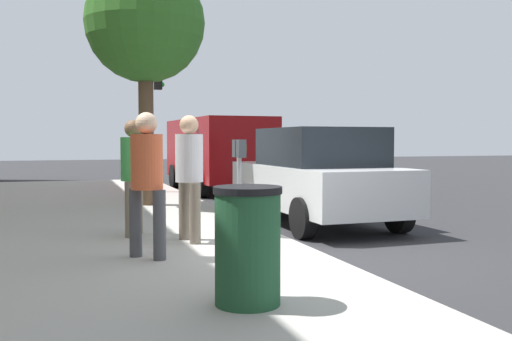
% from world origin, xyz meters
% --- Properties ---
extents(ground_plane, '(80.00, 80.00, 0.00)m').
position_xyz_m(ground_plane, '(0.00, 0.00, 0.00)').
color(ground_plane, '#2B2B2D').
rests_on(ground_plane, ground).
extents(sidewalk_slab, '(28.00, 6.00, 0.15)m').
position_xyz_m(sidewalk_slab, '(0.00, 3.00, 0.07)').
color(sidewalk_slab, '#A8A59E').
rests_on(sidewalk_slab, ground_plane).
extents(parking_meter, '(0.36, 0.12, 1.41)m').
position_xyz_m(parking_meter, '(1.21, 0.62, 1.17)').
color(parking_meter, gray).
rests_on(parking_meter, sidewalk_slab).
extents(pedestrian_at_meter, '(0.52, 0.38, 1.74)m').
position_xyz_m(pedestrian_at_meter, '(0.97, 1.41, 1.17)').
color(pedestrian_at_meter, '#726656').
rests_on(pedestrian_at_meter, sidewalk_slab).
extents(pedestrian_bystander, '(0.44, 0.39, 1.73)m').
position_xyz_m(pedestrian_bystander, '(0.02, 2.12, 1.16)').
color(pedestrian_bystander, '#47474C').
rests_on(pedestrian_bystander, sidewalk_slab).
extents(parking_officer, '(0.49, 0.37, 1.70)m').
position_xyz_m(parking_officer, '(1.75, 2.08, 1.14)').
color(parking_officer, '#726656').
rests_on(parking_officer, sidewalk_slab).
extents(parked_sedan_near, '(4.42, 2.02, 1.77)m').
position_xyz_m(parked_sedan_near, '(2.83, -1.35, 0.89)').
color(parked_sedan_near, silver).
rests_on(parked_sedan_near, ground_plane).
extents(parked_van_far, '(5.27, 2.26, 2.18)m').
position_xyz_m(parked_van_far, '(9.97, -1.35, 1.26)').
color(parked_van_far, maroon).
rests_on(parked_van_far, ground_plane).
extents(street_tree, '(2.55, 2.55, 5.18)m').
position_xyz_m(street_tree, '(5.70, 1.35, 4.01)').
color(street_tree, brown).
rests_on(street_tree, sidewalk_slab).
extents(traffic_signal, '(0.24, 0.44, 3.60)m').
position_xyz_m(traffic_signal, '(8.85, 0.70, 2.58)').
color(traffic_signal, black).
rests_on(traffic_signal, sidewalk_slab).
extents(trash_bin, '(0.59, 0.59, 1.01)m').
position_xyz_m(trash_bin, '(-2.17, 1.58, 0.66)').
color(trash_bin, '#1E4C2D').
rests_on(trash_bin, sidewalk_slab).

